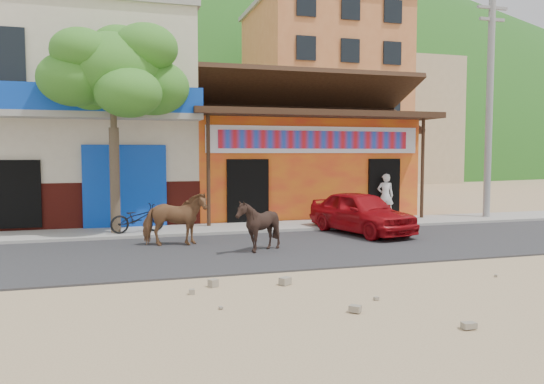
% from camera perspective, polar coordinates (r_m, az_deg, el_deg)
% --- Properties ---
extents(ground, '(120.00, 120.00, 0.00)m').
position_cam_1_polar(ground, '(11.24, 8.06, -8.14)').
color(ground, '#9E825B').
rests_on(ground, ground).
extents(road, '(60.00, 5.00, 0.04)m').
position_cam_1_polar(road, '(13.50, 3.63, -5.93)').
color(road, '#28282B').
rests_on(road, ground).
extents(sidewalk, '(60.00, 2.00, 0.12)m').
position_cam_1_polar(sidewalk, '(16.78, -0.49, -3.80)').
color(sidewalk, gray).
rests_on(sidewalk, ground).
extents(dance_club, '(8.00, 6.00, 3.60)m').
position_cam_1_polar(dance_club, '(21.04, 1.74, 2.57)').
color(dance_club, orange).
rests_on(dance_club, ground).
extents(cafe_building, '(7.00, 6.00, 7.00)m').
position_cam_1_polar(cafe_building, '(20.03, -19.25, 7.12)').
color(cafe_building, beige).
rests_on(cafe_building, ground).
extents(apartment_front, '(9.00, 9.00, 12.00)m').
position_cam_1_polar(apartment_front, '(36.77, 5.34, 9.79)').
color(apartment_front, '#CC723F').
rests_on(apartment_front, ground).
extents(apartment_rear, '(8.00, 8.00, 10.00)m').
position_cam_1_polar(apartment_rear, '(45.99, 13.05, 7.32)').
color(apartment_rear, tan).
rests_on(apartment_rear, ground).
extents(hillside, '(100.00, 40.00, 24.00)m').
position_cam_1_polar(hillside, '(80.68, -13.37, 10.90)').
color(hillside, '#194C14').
rests_on(hillside, ground).
extents(tree, '(3.00, 3.00, 6.00)m').
position_cam_1_polar(tree, '(15.80, -16.66, 6.66)').
color(tree, '#2D721E').
rests_on(tree, sidewalk).
extents(utility_pole, '(0.24, 0.24, 8.00)m').
position_cam_1_polar(utility_pole, '(20.53, 22.35, 8.70)').
color(utility_pole, gray).
rests_on(utility_pole, sidewalk).
extents(cow_tan, '(1.69, 0.91, 1.36)m').
position_cam_1_polar(cow_tan, '(13.69, -10.42, -2.88)').
color(cow_tan, brown).
rests_on(cow_tan, road).
extents(cow_dark, '(1.30, 1.20, 1.26)m').
position_cam_1_polar(cow_dark, '(12.67, -1.47, -3.63)').
color(cow_dark, black).
rests_on(cow_dark, road).
extents(red_car, '(2.30, 3.91, 1.25)m').
position_cam_1_polar(red_car, '(15.78, 9.56, -2.16)').
color(red_car, '#9E0B12').
rests_on(red_car, road).
extents(scooter, '(1.64, 0.90, 0.82)m').
position_cam_1_polar(scooter, '(15.68, -14.27, -2.76)').
color(scooter, black).
rests_on(scooter, sidewalk).
extents(pedestrian, '(0.66, 0.53, 1.56)m').
position_cam_1_polar(pedestrian, '(19.01, 12.10, -0.41)').
color(pedestrian, silver).
rests_on(pedestrian, sidewalk).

